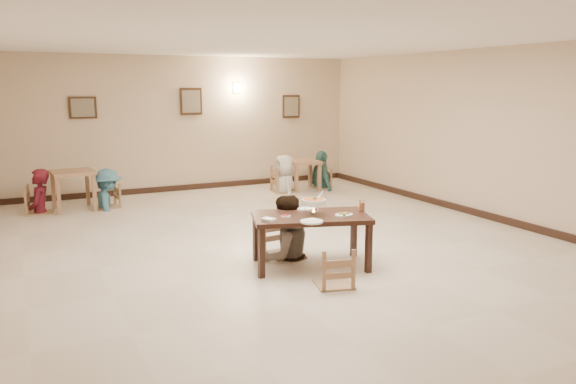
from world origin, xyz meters
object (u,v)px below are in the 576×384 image
chair_far (283,221)px  curry_warmer (314,202)px  main_diner (284,195)px  bg_diner_a (37,169)px  main_table (311,221)px  bg_chair_rr (321,169)px  bg_table_right (303,166)px  bg_chair_ll (38,188)px  bg_diner_d (322,151)px  chair_near (334,249)px  drink_glass (362,206)px  bg_table_left (73,178)px  bg_chair_lr (107,185)px  bg_diner_b (106,169)px  bg_chair_rl (284,168)px  bg_diner_c (284,155)px

chair_far → curry_warmer: curry_warmer is taller
main_diner → bg_diner_a: bearing=-65.1°
main_table → bg_chair_rr: bearing=76.7°
chair_far → bg_table_right: size_ratio=1.29×
main_diner → curry_warmer: (0.16, -0.54, -0.01)m
bg_chair_ll → bg_diner_d: 6.04m
chair_near → drink_glass: chair_near is taller
chair_far → drink_glass: size_ratio=6.56×
chair_near → curry_warmer: bearing=-85.4°
chair_far → bg_table_left: size_ratio=1.19×
bg_chair_lr → bg_diner_a: 1.28m
main_diner → bg_chair_lr: (-1.71, 4.40, -0.42)m
main_table → main_diner: 0.60m
chair_far → bg_diner_d: 5.39m
bg_chair_ll → bg_diner_b: 1.25m
bg_chair_rl → bg_diner_d: size_ratio=0.63×
main_table → bg_chair_lr: bg_chair_lr is taller
chair_far → curry_warmer: (0.14, -0.62, 0.38)m
bg_table_left → bg_diner_c: (4.43, -0.06, 0.21)m
bg_table_right → bg_diner_c: size_ratio=0.45×
main_diner → curry_warmer: main_diner is taller
drink_glass → bg_diner_b: bg_diner_b is taller
bg_chair_rr → bg_diner_a: size_ratio=0.53×
drink_glass → bg_chair_ll: (-3.76, 5.08, -0.28)m
main_table → bg_chair_ll: (-3.04, 4.98, -0.13)m
bg_chair_ll → bg_diner_c: bearing=-81.2°
chair_near → curry_warmer: size_ratio=2.60×
chair_far → main_diner: size_ratio=0.56×
main_table → bg_chair_rr: (2.99, 5.01, -0.17)m
bg_table_left → bg_chair_lr: bg_chair_lr is taller
drink_glass → bg_chair_rr: bearing=66.1°
chair_near → bg_table_right: chair_near is taller
bg_table_left → bg_table_right: 4.93m
main_diner → bg_diner_a: 5.32m
chair_near → bg_chair_rr: size_ratio=1.03×
bg_diner_c → bg_chair_lr: bearing=-84.3°
bg_chair_rl → bg_chair_ll: bearing=96.3°
bg_diner_c → bg_table_left: bearing=-85.3°
main_diner → bg_chair_ll: main_diner is taller
main_table → bg_diner_a: size_ratio=1.00×
bg_table_right → bg_diner_d: size_ratio=0.43×
chair_far → bg_chair_lr: (-1.73, 4.32, -0.04)m
curry_warmer → bg_chair_rr: 5.83m
bg_chair_lr → bg_chair_rr: 4.82m
bg_table_left → bg_diner_a: bg_diner_a is taller
bg_diner_a → bg_diner_b: (1.21, -0.04, -0.07)m
bg_diner_b → drink_glass: bearing=-152.8°
chair_far → bg_table_left: chair_far is taller
curry_warmer → bg_chair_rr: bearing=59.6°
bg_chair_ll → drink_glass: bearing=-134.3°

